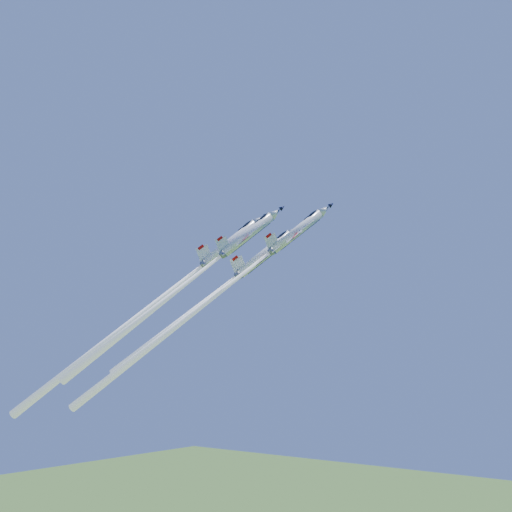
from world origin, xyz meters
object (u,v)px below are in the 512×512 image
Objects in this scene: jet_left at (213,295)px; jet_lead at (208,302)px; jet_right at (178,290)px; jet_slot at (146,310)px.

jet_lead is at bearing -11.74° from jet_left.
jet_right is (4.76, -14.75, -0.97)m from jet_left.
jet_lead reaches higher than jet_right.
jet_right is 0.82× the size of jet_slot.
jet_lead is 1.29× the size of jet_right.
jet_lead is 1.32× the size of jet_left.
jet_left is (-1.78, 3.58, 1.83)m from jet_lead.
jet_lead reaches higher than jet_left.
jet_lead is at bearing 109.09° from jet_slot.
jet_left reaches higher than jet_slot.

